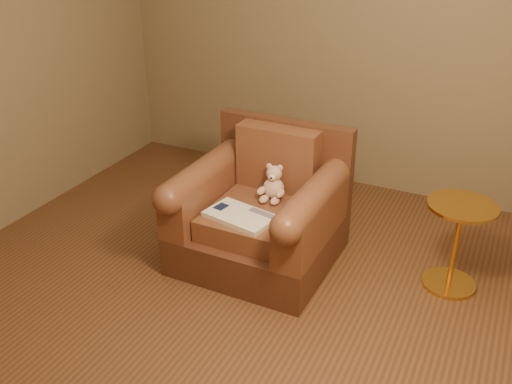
% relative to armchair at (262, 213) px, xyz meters
% --- Properties ---
extents(floor, '(4.00, 4.00, 0.00)m').
position_rel_armchair_xyz_m(floor, '(0.09, -0.59, -0.34)').
color(floor, brown).
rests_on(floor, ground).
extents(room, '(4.02, 4.02, 2.71)m').
position_rel_armchair_xyz_m(room, '(0.09, -0.59, 1.38)').
color(room, '#786649').
rests_on(room, ground).
extents(armchair, '(0.98, 0.93, 0.88)m').
position_rel_armchair_xyz_m(armchair, '(0.00, 0.00, 0.00)').
color(armchair, '#4E2A1A').
rests_on(armchair, floor).
extents(teddy_bear, '(0.18, 0.20, 0.25)m').
position_rel_armchair_xyz_m(teddy_bear, '(0.04, 0.08, 0.17)').
color(teddy_bear, beige).
rests_on(teddy_bear, armchair).
extents(guidebook, '(0.47, 0.34, 0.03)m').
position_rel_armchair_xyz_m(guidebook, '(-0.03, -0.26, 0.10)').
color(guidebook, beige).
rests_on(guidebook, armchair).
extents(side_table, '(0.42, 0.42, 0.59)m').
position_rel_armchair_xyz_m(side_table, '(1.22, 0.21, -0.02)').
color(side_table, gold).
rests_on(side_table, floor).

